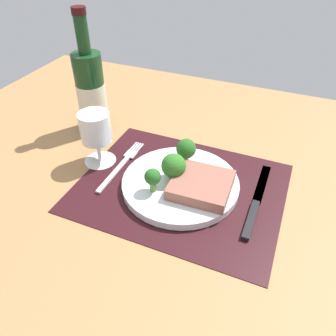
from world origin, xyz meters
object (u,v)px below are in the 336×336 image
wine_bottle (91,90)px  steak (201,185)px  plate (180,184)px  wine_glass (96,131)px  knife (255,204)px  fork (122,165)px

wine_bottle → steak: bearing=-23.5°
plate → wine_glass: 21.52cm
steak → knife: steak is taller
plate → fork: plate is taller
plate → fork: size_ratio=1.26×
fork → knife: (30.22, -0.89, 0.05)cm
fork → steak: bearing=-6.1°
plate → steak: size_ratio=2.09×
steak → wine_glass: wine_glass is taller
plate → wine_bottle: wine_bottle is taller
fork → knife: size_ratio=0.83×
fork → wine_bottle: (-14.50, 12.44, 9.93)cm
steak → fork: size_ratio=0.60×
steak → wine_glass: (-25.00, 2.33, 5.01)cm
plate → knife: size_ratio=1.05×
fork → wine_glass: 9.39cm
fork → wine_bottle: 21.53cm
plate → steak: 5.17cm
plate → fork: bearing=174.5°
wine_bottle → fork: bearing=-40.6°
steak → knife: 11.18cm
steak → fork: 19.71cm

